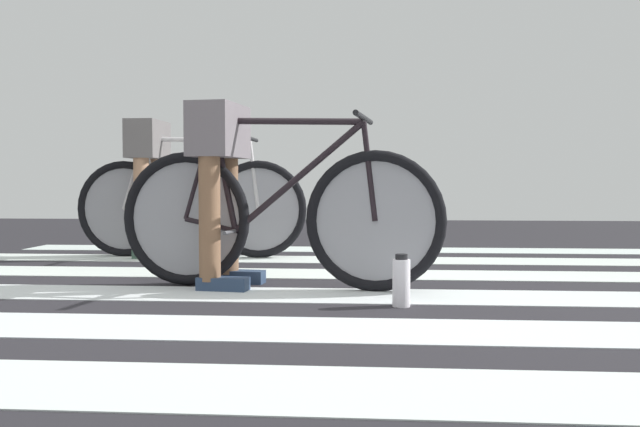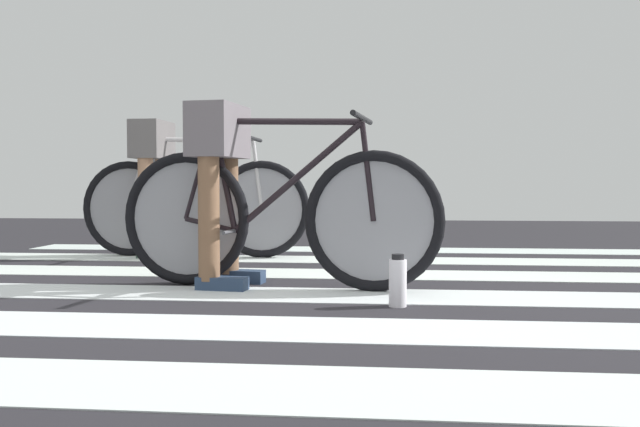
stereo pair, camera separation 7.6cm
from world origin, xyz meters
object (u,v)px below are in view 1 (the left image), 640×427
Objects in this scene: cyclist_1_of_2 at (220,169)px; cyclist_2_of_2 at (149,169)px; bicycle_2_of_2 at (190,205)px; bicycle_1_of_2 at (277,215)px; water_bottle at (401,282)px.

cyclist_2_of_2 is (-0.85, 1.40, 0.03)m from cyclist_1_of_2.
cyclist_1_of_2 reaches higher than bicycle_2_of_2.
bicycle_1_of_2 reaches higher than water_bottle.
bicycle_1_of_2 is at bearing -49.67° from cyclist_2_of_2.
water_bottle is (1.79, -1.91, -0.54)m from cyclist_2_of_2.
bicycle_2_of_2 is at bearing 119.03° from cyclist_1_of_2.
bicycle_1_of_2 is 1.67m from bicycle_2_of_2.
bicycle_2_of_2 is at bearing 128.41° from bicycle_1_of_2.
bicycle_2_of_2 is at bearing 127.75° from water_bottle.
bicycle_2_of_2 reaches higher than water_bottle.
bicycle_2_of_2 is (-0.54, 1.39, -0.24)m from cyclist_1_of_2.
bicycle_1_of_2 is 0.83m from water_bottle.
bicycle_1_of_2 is at bearing 142.76° from water_bottle.
cyclist_1_of_2 reaches higher than water_bottle.
bicycle_1_of_2 is 1.87m from cyclist_2_of_2.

